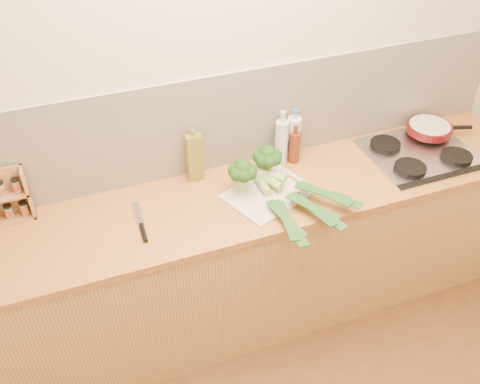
% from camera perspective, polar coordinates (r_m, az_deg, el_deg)
% --- Properties ---
extents(room_shell, '(3.50, 3.50, 3.50)m').
position_cam_1_polar(room_shell, '(2.77, -1.08, 7.59)').
color(room_shell, beige).
rests_on(room_shell, ground).
extents(counter, '(3.20, 0.62, 0.90)m').
position_cam_1_polar(counter, '(3.01, 0.96, -6.92)').
color(counter, tan).
rests_on(counter, ground).
extents(gas_hob, '(0.58, 0.50, 0.04)m').
position_cam_1_polar(gas_hob, '(3.15, 18.70, 4.01)').
color(gas_hob, silver).
rests_on(gas_hob, counter).
extents(chopping_board, '(0.50, 0.44, 0.01)m').
position_cam_1_polar(chopping_board, '(2.71, 3.10, -0.12)').
color(chopping_board, silver).
rests_on(chopping_board, counter).
extents(broccoli_left, '(0.15, 0.15, 0.19)m').
position_cam_1_polar(broccoli_left, '(2.63, 0.30, 2.23)').
color(broccoli_left, '#9BBF6F').
rests_on(broccoli_left, chopping_board).
extents(broccoli_right, '(0.15, 0.15, 0.19)m').
position_cam_1_polar(broccoli_right, '(2.73, 2.96, 3.76)').
color(broccoli_right, '#9BBF6F').
rests_on(broccoli_right, chopping_board).
extents(leek_front, '(0.10, 0.64, 0.04)m').
position_cam_1_polar(leek_front, '(2.65, 3.22, -0.34)').
color(leek_front, white).
rests_on(leek_front, chopping_board).
extents(leek_mid, '(0.29, 0.63, 0.04)m').
position_cam_1_polar(leek_mid, '(2.67, 4.46, 0.42)').
color(leek_mid, white).
rests_on(leek_mid, chopping_board).
extents(leek_back, '(0.43, 0.52, 0.04)m').
position_cam_1_polar(leek_back, '(2.69, 5.26, 1.20)').
color(leek_back, white).
rests_on(leek_back, chopping_board).
extents(chefs_knife, '(0.04, 0.30, 0.02)m').
position_cam_1_polar(chefs_knife, '(2.55, -10.41, -3.77)').
color(chefs_knife, silver).
rests_on(chefs_knife, counter).
extents(skillet, '(0.37, 0.26, 0.04)m').
position_cam_1_polar(skillet, '(3.30, 19.59, 6.46)').
color(skillet, '#540E0E').
rests_on(skillet, gas_hob).
extents(spice_rack, '(0.23, 0.09, 0.27)m').
position_cam_1_polar(spice_rack, '(2.73, -23.79, -0.65)').
color(spice_rack, '#B97D4F').
rests_on(spice_rack, counter).
extents(oil_tin, '(0.08, 0.05, 0.30)m').
position_cam_1_polar(oil_tin, '(2.74, -4.87, 3.70)').
color(oil_tin, olive).
rests_on(oil_tin, counter).
extents(glass_bottle, '(0.07, 0.07, 0.31)m').
position_cam_1_polar(glass_bottle, '(2.87, 4.43, 5.41)').
color(glass_bottle, silver).
rests_on(glass_bottle, counter).
extents(amber_bottle, '(0.06, 0.06, 0.23)m').
position_cam_1_polar(amber_bottle, '(2.90, 5.83, 4.86)').
color(amber_bottle, '#5F2612').
rests_on(amber_bottle, counter).
extents(water_bottle, '(0.08, 0.08, 0.28)m').
position_cam_1_polar(water_bottle, '(2.92, 5.70, 5.63)').
color(water_bottle, silver).
rests_on(water_bottle, counter).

